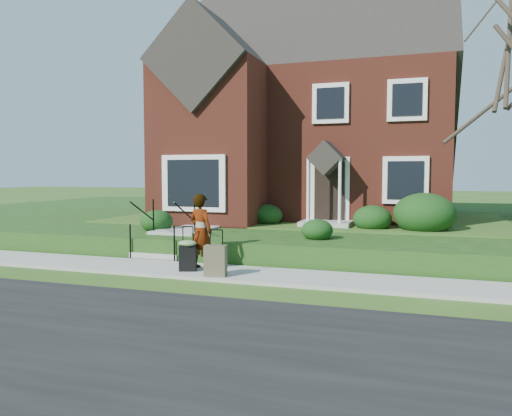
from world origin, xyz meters
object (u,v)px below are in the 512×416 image
at_px(woman, 201,231).
at_px(suitcase_olive, 215,261).
at_px(front_steps, 170,240).
at_px(suitcase_black, 188,254).

distance_m(woman, suitcase_olive, 1.11).
relative_size(front_steps, suitcase_black, 1.96).
height_order(front_steps, woman, woman).
bearing_deg(suitcase_black, front_steps, 108.63).
bearing_deg(front_steps, woman, -44.58).
distance_m(front_steps, suitcase_black, 2.61).
xyz_separation_m(front_steps, woman, (1.73, -1.71, 0.49)).
distance_m(front_steps, suitcase_olive, 3.40).
height_order(front_steps, suitcase_olive, front_steps).
xyz_separation_m(woman, suitcase_olive, (0.67, -0.70, -0.54)).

